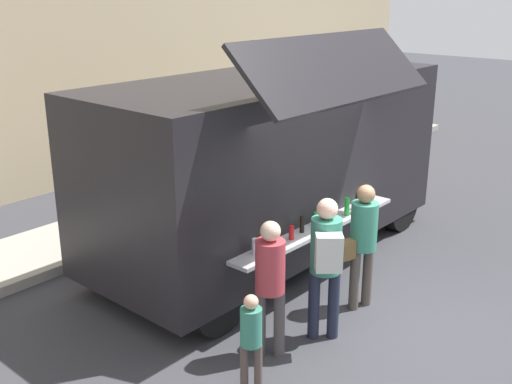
{
  "coord_description": "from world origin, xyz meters",
  "views": [
    {
      "loc": [
        -6.41,
        -3.29,
        4.02
      ],
      "look_at": [
        -0.22,
        1.99,
        1.3
      ],
      "focal_mm": 43.48,
      "sensor_mm": 36.0,
      "label": 1
    }
  ],
  "objects_px": {
    "food_truck_main": "(272,160)",
    "customer_mid_with_backpack": "(326,256)",
    "trash_bin": "(297,154)",
    "child_near_queue": "(251,334)",
    "customer_rear_waiting": "(270,277)",
    "customer_front_ordering": "(363,237)"
  },
  "relations": [
    {
      "from": "food_truck_main",
      "to": "customer_mid_with_backpack",
      "type": "bearing_deg",
      "value": -126.08
    },
    {
      "from": "customer_mid_with_backpack",
      "to": "customer_rear_waiting",
      "type": "height_order",
      "value": "customer_mid_with_backpack"
    },
    {
      "from": "customer_mid_with_backpack",
      "to": "customer_rear_waiting",
      "type": "xyz_separation_m",
      "value": [
        -0.67,
        0.28,
        -0.1
      ]
    },
    {
      "from": "trash_bin",
      "to": "child_near_queue",
      "type": "xyz_separation_m",
      "value": [
        -6.61,
        -4.38,
        0.21
      ]
    },
    {
      "from": "customer_mid_with_backpack",
      "to": "child_near_queue",
      "type": "distance_m",
      "value": 1.37
    },
    {
      "from": "customer_front_ordering",
      "to": "child_near_queue",
      "type": "distance_m",
      "value": 2.28
    },
    {
      "from": "trash_bin",
      "to": "customer_rear_waiting",
      "type": "distance_m",
      "value": 7.27
    },
    {
      "from": "trash_bin",
      "to": "child_near_queue",
      "type": "height_order",
      "value": "child_near_queue"
    },
    {
      "from": "customer_front_ordering",
      "to": "child_near_queue",
      "type": "xyz_separation_m",
      "value": [
        -2.26,
        -0.08,
        -0.34
      ]
    },
    {
      "from": "customer_mid_with_backpack",
      "to": "customer_rear_waiting",
      "type": "relative_size",
      "value": 1.08
    },
    {
      "from": "trash_bin",
      "to": "customer_front_ordering",
      "type": "xyz_separation_m",
      "value": [
        -4.36,
        -4.29,
        0.54
      ]
    },
    {
      "from": "trash_bin",
      "to": "customer_rear_waiting",
      "type": "height_order",
      "value": "customer_rear_waiting"
    },
    {
      "from": "trash_bin",
      "to": "customer_mid_with_backpack",
      "type": "xyz_separation_m",
      "value": [
        -5.31,
        -4.38,
        0.63
      ]
    },
    {
      "from": "food_truck_main",
      "to": "customer_mid_with_backpack",
      "type": "xyz_separation_m",
      "value": [
        -1.54,
        -2.06,
        -0.44
      ]
    },
    {
      "from": "food_truck_main",
      "to": "child_near_queue",
      "type": "relative_size",
      "value": 5.34
    },
    {
      "from": "customer_mid_with_backpack",
      "to": "trash_bin",
      "type": "bearing_deg",
      "value": -1.49
    },
    {
      "from": "food_truck_main",
      "to": "customer_mid_with_backpack",
      "type": "distance_m",
      "value": 2.61
    },
    {
      "from": "child_near_queue",
      "to": "customer_rear_waiting",
      "type": "bearing_deg",
      "value": -12.94
    },
    {
      "from": "trash_bin",
      "to": "customer_front_ordering",
      "type": "bearing_deg",
      "value": -135.42
    },
    {
      "from": "food_truck_main",
      "to": "child_near_queue",
      "type": "bearing_deg",
      "value": -143.47
    },
    {
      "from": "trash_bin",
      "to": "child_near_queue",
      "type": "bearing_deg",
      "value": -146.49
    },
    {
      "from": "customer_front_ordering",
      "to": "customer_mid_with_backpack",
      "type": "bearing_deg",
      "value": 112.17
    }
  ]
}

